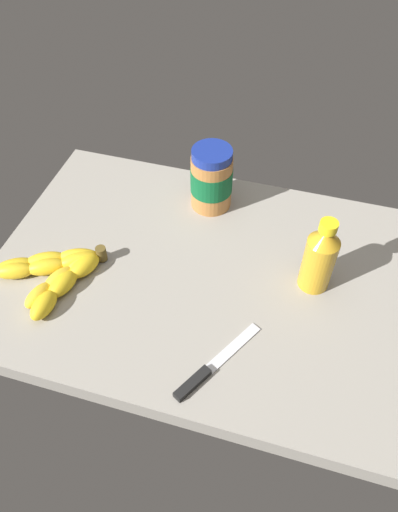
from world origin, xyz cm
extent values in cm
cube|color=gray|center=(0.00, 0.00, -1.91)|extent=(79.46, 56.36, 3.83)
ellipsoid|color=yellow|center=(-23.43, -4.05, 1.49)|extent=(8.08, 5.49, 2.99)
ellipsoid|color=yellow|center=(-28.86, -6.58, 1.49)|extent=(8.02, 6.23, 2.99)
ellipsoid|color=yellow|center=(-33.92, -9.81, 1.49)|extent=(7.82, 6.86, 2.99)
ellipsoid|color=yellow|center=(-22.84, -5.03, 1.57)|extent=(7.82, 6.86, 3.15)
ellipsoid|color=yellow|center=(-27.81, -8.17, 1.57)|extent=(7.98, 6.31, 3.15)
ellipsoid|color=yellow|center=(-33.13, -10.70, 1.57)|extent=(8.01, 5.68, 3.15)
ellipsoid|color=yellow|center=(-21.69, -5.58, 1.46)|extent=(6.15, 6.72, 2.92)
ellipsoid|color=yellow|center=(-24.35, -9.78, 1.46)|extent=(5.41, 6.89, 2.92)
ellipsoid|color=yellow|center=(-26.13, -14.42, 1.46)|extent=(4.46, 6.80, 2.92)
ellipsoid|color=yellow|center=(-21.08, -6.14, 1.67)|extent=(5.94, 7.41, 3.33)
ellipsoid|color=yellow|center=(-23.02, -11.04, 1.67)|extent=(5.09, 7.29, 3.33)
ellipsoid|color=yellow|center=(-24.08, -16.20, 1.67)|extent=(4.08, 6.96, 3.33)
cylinder|color=brown|center=(-19.22, -2.43, 1.80)|extent=(2.00, 2.00, 3.00)
cylinder|color=#B27238|center=(-3.33, 18.84, 5.97)|extent=(8.51, 8.51, 11.94)
cylinder|color=#0F592D|center=(-3.33, 18.84, 6.57)|extent=(8.68, 8.68, 5.37)
cylinder|color=navy|center=(-3.33, 18.84, 12.89)|extent=(8.14, 8.14, 1.89)
cylinder|color=gold|center=(20.49, 3.18, 5.59)|extent=(5.68, 5.68, 11.17)
cone|color=gold|center=(20.49, 3.18, 12.56)|extent=(5.68, 5.68, 2.78)
cylinder|color=yellow|center=(20.49, 3.18, 14.86)|extent=(3.09, 3.09, 1.82)
cube|color=silver|center=(9.56, -14.37, 0.30)|extent=(7.39, 11.29, 0.50)
cube|color=black|center=(4.95, -22.62, 0.60)|extent=(4.81, 6.89, 1.20)
camera|label=1|loc=(15.56, -55.59, 70.88)|focal=33.89mm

